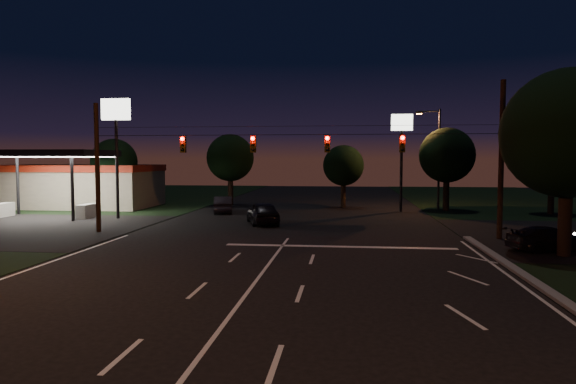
# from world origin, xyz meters

# --- Properties ---
(ground) EXTENTS (140.00, 140.00, 0.00)m
(ground) POSITION_xyz_m (0.00, 0.00, 0.00)
(ground) COLOR black
(ground) RESTS_ON ground
(stop_bar) EXTENTS (12.00, 0.50, 0.01)m
(stop_bar) POSITION_xyz_m (3.00, 11.50, 0.01)
(stop_bar) COLOR silver
(stop_bar) RESTS_ON ground
(utility_pole_right) EXTENTS (0.30, 0.30, 9.00)m
(utility_pole_right) POSITION_xyz_m (12.00, 15.00, 0.00)
(utility_pole_right) COLOR black
(utility_pole_right) RESTS_ON ground
(utility_pole_left) EXTENTS (0.28, 0.28, 8.00)m
(utility_pole_left) POSITION_xyz_m (-12.00, 15.00, 0.00)
(utility_pole_left) COLOR black
(utility_pole_left) RESTS_ON ground
(signal_span) EXTENTS (24.00, 0.40, 1.56)m
(signal_span) POSITION_xyz_m (-0.00, 14.96, 5.50)
(signal_span) COLOR black
(signal_span) RESTS_ON ground
(gas_station) EXTENTS (14.20, 16.10, 5.25)m
(gas_station) POSITION_xyz_m (-21.86, 30.39, 2.38)
(gas_station) COLOR gray
(gas_station) RESTS_ON ground
(pole_sign_left_near) EXTENTS (2.20, 0.30, 9.10)m
(pole_sign_left_near) POSITION_xyz_m (-14.00, 22.00, 6.98)
(pole_sign_left_near) COLOR black
(pole_sign_left_near) RESTS_ON ground
(pole_sign_right) EXTENTS (1.80, 0.30, 8.40)m
(pole_sign_right) POSITION_xyz_m (8.00, 30.00, 6.24)
(pole_sign_right) COLOR black
(pole_sign_right) RESTS_ON ground
(street_light_right_far) EXTENTS (2.20, 0.35, 9.00)m
(street_light_right_far) POSITION_xyz_m (11.24, 32.00, 5.24)
(street_light_right_far) COLOR black
(street_light_right_far) RESTS_ON ground
(tree_right_near) EXTENTS (6.00, 6.00, 8.76)m
(tree_right_near) POSITION_xyz_m (13.53, 10.17, 5.68)
(tree_right_near) COLOR black
(tree_right_near) RESTS_ON ground
(tree_far_a) EXTENTS (4.20, 4.20, 6.42)m
(tree_far_a) POSITION_xyz_m (-17.98, 30.12, 4.26)
(tree_far_a) COLOR black
(tree_far_a) RESTS_ON ground
(tree_far_b) EXTENTS (4.60, 4.60, 6.98)m
(tree_far_b) POSITION_xyz_m (-7.98, 34.13, 4.61)
(tree_far_b) COLOR black
(tree_far_b) RESTS_ON ground
(tree_far_c) EXTENTS (3.80, 3.80, 5.86)m
(tree_far_c) POSITION_xyz_m (3.02, 33.10, 3.90)
(tree_far_c) COLOR black
(tree_far_c) RESTS_ON ground
(tree_far_d) EXTENTS (4.80, 4.80, 7.30)m
(tree_far_d) POSITION_xyz_m (12.02, 31.13, 4.83)
(tree_far_d) COLOR black
(tree_far_d) RESTS_ON ground
(tree_far_e) EXTENTS (4.00, 4.00, 6.18)m
(tree_far_e) POSITION_xyz_m (20.02, 29.11, 4.11)
(tree_far_e) COLOR black
(tree_far_e) RESTS_ON ground
(car_oncoming_a) EXTENTS (3.24, 4.98, 1.58)m
(car_oncoming_a) POSITION_xyz_m (-2.50, 20.21, 0.79)
(car_oncoming_a) COLOR black
(car_oncoming_a) RESTS_ON ground
(car_oncoming_b) EXTENTS (2.40, 4.45, 1.39)m
(car_oncoming_b) POSITION_xyz_m (-7.10, 27.30, 0.70)
(car_oncoming_b) COLOR black
(car_oncoming_b) RESTS_ON ground
(car_cross) EXTENTS (4.54, 2.92, 1.23)m
(car_cross) POSITION_xyz_m (13.34, 11.42, 0.61)
(car_cross) COLOR black
(car_cross) RESTS_ON ground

